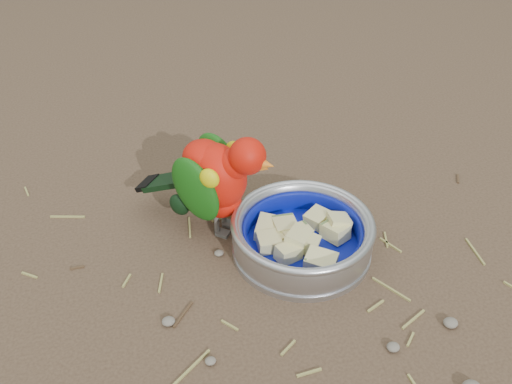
{
  "coord_description": "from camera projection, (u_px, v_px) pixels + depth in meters",
  "views": [
    {
      "loc": [
        -0.12,
        -0.53,
        0.61
      ],
      "look_at": [
        0.04,
        0.15,
        0.08
      ],
      "focal_mm": 40.0,
      "sensor_mm": 36.0,
      "label": 1
    }
  ],
  "objects": [
    {
      "name": "ground",
      "position": [
        252.0,
        306.0,
        0.8
      ],
      "size": [
        60.0,
        60.0,
        0.0
      ],
      "primitive_type": "plane",
      "color": "#4E3A2A"
    },
    {
      "name": "food_bowl",
      "position": [
        301.0,
        247.0,
        0.88
      ],
      "size": [
        0.22,
        0.22,
        0.02
      ],
      "primitive_type": "cylinder",
      "color": "#B2B2BA",
      "rests_on": "ground"
    },
    {
      "name": "fruit_wedges",
      "position": [
        302.0,
        236.0,
        0.87
      ],
      "size": [
        0.13,
        0.13,
        0.03
      ],
      "primitive_type": null,
      "color": "beige",
      "rests_on": "food_bowl"
    },
    {
      "name": "lory_parrot",
      "position": [
        216.0,
        185.0,
        0.88
      ],
      "size": [
        0.23,
        0.21,
        0.18
      ],
      "primitive_type": null,
      "rotation": [
        0.0,
        0.0,
        -2.23
      ],
      "color": "red",
      "rests_on": "ground"
    },
    {
      "name": "bowl_wall",
      "position": [
        302.0,
        233.0,
        0.87
      ],
      "size": [
        0.22,
        0.22,
        0.04
      ],
      "primitive_type": null,
      "color": "#B2B2BA",
      "rests_on": "food_bowl"
    },
    {
      "name": "ground_debris",
      "position": [
        208.0,
        268.0,
        0.86
      ],
      "size": [
        0.9,
        0.8,
        0.01
      ],
      "primitive_type": null,
      "color": "#98924E",
      "rests_on": "ground"
    }
  ]
}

